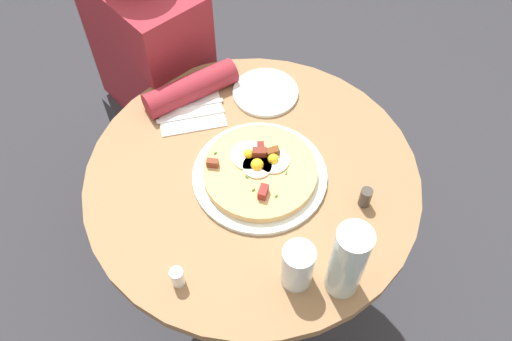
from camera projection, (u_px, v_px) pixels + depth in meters
The scene contains 13 objects.
ground_plane at pixel (253, 291), 1.86m from camera, with size 6.00×6.00×0.00m, color #2D2D33.
dining_table at pixel (253, 211), 1.41m from camera, with size 0.82×0.82×0.73m.
person_seated at pixel (160, 93), 1.74m from camera, with size 0.52×0.32×1.14m.
pizza_plate at pixel (260, 175), 1.26m from camera, with size 0.33×0.33×0.01m, color silver.
breakfast_pizza at pixel (260, 170), 1.24m from camera, with size 0.28×0.28×0.05m.
bread_plate at pixel (266, 92), 1.42m from camera, with size 0.18×0.18×0.01m, color silver.
napkin at pixel (191, 112), 1.38m from camera, with size 0.17×0.14×0.00m, color white.
fork at pixel (190, 106), 1.39m from camera, with size 0.18×0.01×0.01m, color silver.
knife at pixel (192, 115), 1.37m from camera, with size 0.18×0.01×0.01m, color silver.
water_glass at pixel (297, 266), 1.06m from camera, with size 0.07×0.07×0.12m, color silver.
water_bottle at pixel (348, 261), 1.02m from camera, with size 0.07×0.07×0.21m, color silver.
salt_shaker at pixel (177, 277), 1.08m from camera, with size 0.03×0.03×0.05m, color white.
pepper_shaker at pixel (365, 197), 1.20m from camera, with size 0.03×0.03×0.05m, color #3F3833.
Camera 1 is at (-0.55, 0.48, 1.77)m, focal length 36.47 mm.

